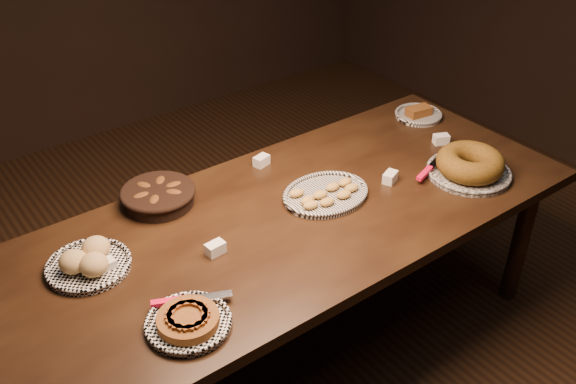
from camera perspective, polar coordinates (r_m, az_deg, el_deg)
ground at (r=3.05m, az=0.35°, el=-13.50°), size 5.00×5.00×0.00m
buffet_table at (r=2.59m, az=0.40°, el=-3.25°), size 2.40×1.00×0.75m
apple_tart_plate at (r=2.09m, az=-8.87°, el=-11.26°), size 0.32×0.28×0.05m
madeleine_platter at (r=2.64m, az=3.38°, el=-0.19°), size 0.37×0.30×0.04m
bundt_cake_plate at (r=2.87m, az=15.84°, el=2.28°), size 0.42×0.36×0.11m
croissant_basket at (r=2.63m, az=-11.46°, el=-0.24°), size 0.36×0.36×0.08m
bread_roll_plate at (r=2.37m, az=-17.33°, el=-5.93°), size 0.30×0.30×0.09m
loaf_plate at (r=3.33m, az=11.52°, el=6.81°), size 0.24×0.24×0.06m
tent_cards at (r=2.63m, az=0.58°, el=-0.06°), size 1.72×0.51×0.04m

